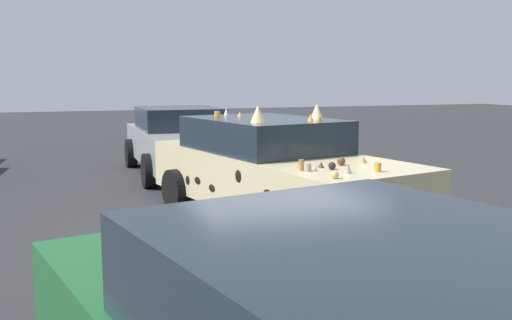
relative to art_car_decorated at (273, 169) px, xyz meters
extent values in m
plane|color=#2D2D30|center=(-0.07, -0.02, -0.74)|extent=(60.00, 60.00, 0.00)
cube|color=beige|center=(-0.07, -0.02, -0.11)|extent=(4.86, 2.70, 0.72)
cube|color=#1E2833|center=(0.26, 0.06, 0.48)|extent=(2.54, 2.06, 0.46)
cylinder|color=black|center=(-1.27, -1.20, -0.43)|extent=(0.67, 0.35, 0.64)
cylinder|color=black|center=(-1.65, 0.57, -0.43)|extent=(0.67, 0.35, 0.64)
cylinder|color=black|center=(1.52, -0.60, -0.43)|extent=(0.67, 0.35, 0.64)
cylinder|color=black|center=(1.13, 1.17, -0.43)|extent=(0.67, 0.35, 0.64)
ellipsoid|color=black|center=(0.43, 1.00, -0.17)|extent=(0.18, 0.06, 0.11)
ellipsoid|color=black|center=(-0.01, 0.91, -0.21)|extent=(0.17, 0.06, 0.10)
ellipsoid|color=black|center=(-1.71, -1.28, 0.05)|extent=(0.12, 0.04, 0.15)
ellipsoid|color=black|center=(-1.37, -1.21, -0.29)|extent=(0.17, 0.06, 0.09)
ellipsoid|color=black|center=(0.68, -0.76, -0.04)|extent=(0.13, 0.05, 0.11)
ellipsoid|color=black|center=(-1.38, 0.61, -0.04)|extent=(0.18, 0.06, 0.09)
ellipsoid|color=black|center=(-1.35, 0.61, -0.11)|extent=(0.11, 0.04, 0.09)
ellipsoid|color=black|center=(1.46, -0.59, -0.29)|extent=(0.17, 0.06, 0.11)
ellipsoid|color=black|center=(0.76, 1.07, -0.22)|extent=(0.13, 0.05, 0.13)
ellipsoid|color=black|center=(-0.71, 0.75, 0.06)|extent=(0.14, 0.05, 0.16)
sphere|color=#51381E|center=(-1.41, -0.32, 0.29)|extent=(0.10, 0.10, 0.10)
cone|color=gray|center=(-1.97, -0.11, 0.30)|extent=(0.13, 0.13, 0.11)
cylinder|color=gray|center=(-1.70, 0.25, 0.29)|extent=(0.08, 0.08, 0.09)
sphere|color=black|center=(-1.67, -0.07, 0.29)|extent=(0.09, 0.09, 0.09)
cone|color=#51381E|center=(-1.51, 0.00, 0.28)|extent=(0.10, 0.10, 0.07)
cone|color=#A87A38|center=(-1.33, -0.67, 0.28)|extent=(0.13, 0.13, 0.08)
cone|color=silver|center=(-1.65, 0.14, 0.29)|extent=(0.06, 0.06, 0.09)
sphere|color=tan|center=(-2.22, 0.18, 0.29)|extent=(0.08, 0.08, 0.08)
cylinder|color=orange|center=(-1.98, -0.47, 0.30)|extent=(0.08, 0.08, 0.10)
cylinder|color=#A87A38|center=(-1.63, 0.30, 0.31)|extent=(0.06, 0.06, 0.13)
cylinder|color=orange|center=(0.90, 0.56, 0.75)|extent=(0.10, 0.10, 0.08)
cone|color=orange|center=(-0.38, -0.40, 0.76)|extent=(0.10, 0.10, 0.10)
cone|color=silver|center=(1.11, 0.36, 0.77)|extent=(0.07, 0.07, 0.12)
cylinder|color=orange|center=(-0.59, -0.42, 0.74)|extent=(0.05, 0.05, 0.07)
cone|color=#A87A38|center=(0.72, 0.26, 0.74)|extent=(0.10, 0.10, 0.07)
cone|color=#D8BC7F|center=(-0.24, -0.55, 0.82)|extent=(0.19, 0.19, 0.23)
cone|color=#D8BC7F|center=(-0.45, 0.40, 0.82)|extent=(0.19, 0.19, 0.23)
cube|color=gray|center=(4.41, 0.38, -0.14)|extent=(4.36, 1.77, 0.67)
cube|color=#1E2833|center=(4.66, 0.37, 0.43)|extent=(1.94, 1.62, 0.46)
cylinder|color=black|center=(3.06, -0.51, -0.42)|extent=(0.65, 0.22, 0.65)
cylinder|color=black|center=(3.07, 1.28, -0.42)|extent=(0.65, 0.22, 0.65)
cylinder|color=black|center=(5.75, -0.53, -0.42)|extent=(0.65, 0.22, 0.65)
cylinder|color=black|center=(5.77, 1.26, -0.42)|extent=(0.65, 0.22, 0.65)
cube|color=#1E2833|center=(-5.69, 1.67, 0.43)|extent=(2.54, 2.10, 0.47)
cylinder|color=black|center=(-3.91, 1.11, -0.43)|extent=(0.67, 0.35, 0.63)
camera|label=1|loc=(-7.42, 2.91, 1.27)|focal=39.98mm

